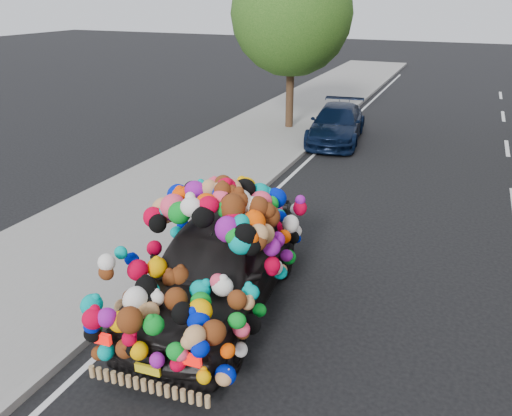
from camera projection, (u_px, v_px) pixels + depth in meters
The scene contains 6 objects.
ground at pixel (309, 269), 9.16m from camera, with size 100.00×100.00×0.00m, color black.
sidewalk at pixel (118, 227), 10.69m from camera, with size 4.00×60.00×0.12m, color gray.
kerb at pixel (197, 243), 9.99m from camera, with size 0.15×60.00×0.13m, color gray.
tree_near_sidewalk at pixel (292, 14), 16.96m from camera, with size 4.20×4.20×6.13m.
plush_art_car at pixel (217, 243), 7.72m from camera, with size 2.49×4.76×2.15m.
navy_sedan at pixel (337, 124), 16.91m from camera, with size 1.66×4.08×1.18m, color black.
Camera 1 is at (2.23, -7.71, 4.67)m, focal length 35.00 mm.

